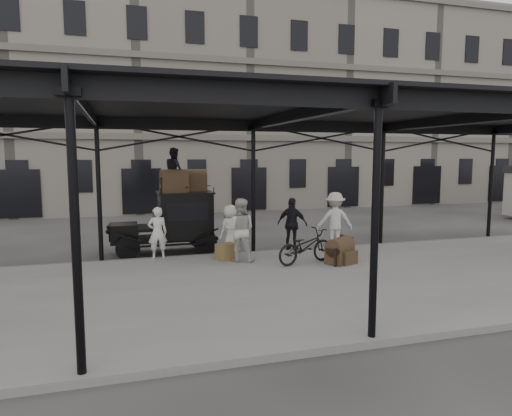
% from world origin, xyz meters
% --- Properties ---
extents(ground, '(120.00, 120.00, 0.00)m').
position_xyz_m(ground, '(0.00, 0.00, 0.00)').
color(ground, '#383533').
rests_on(ground, ground).
extents(platform, '(28.00, 8.00, 0.15)m').
position_xyz_m(platform, '(0.00, -2.00, 0.07)').
color(platform, slate).
rests_on(platform, ground).
extents(canopy, '(22.50, 9.00, 4.74)m').
position_xyz_m(canopy, '(0.00, -1.72, 4.60)').
color(canopy, black).
rests_on(canopy, ground).
extents(building_frontage, '(64.00, 8.00, 14.00)m').
position_xyz_m(building_frontage, '(0.00, 18.00, 7.00)').
color(building_frontage, slate).
rests_on(building_frontage, ground).
extents(taxi, '(3.65, 1.55, 2.18)m').
position_xyz_m(taxi, '(-2.51, 3.15, 1.20)').
color(taxi, black).
rests_on(taxi, ground).
extents(porter_left, '(0.62, 0.41, 1.67)m').
position_xyz_m(porter_left, '(-3.26, 1.80, 0.99)').
color(porter_left, silver).
rests_on(porter_left, platform).
extents(porter_midleft, '(1.16, 1.04, 1.98)m').
position_xyz_m(porter_midleft, '(-0.82, 0.69, 1.14)').
color(porter_midleft, beige).
rests_on(porter_midleft, platform).
extents(porter_centre, '(0.96, 0.83, 1.67)m').
position_xyz_m(porter_centre, '(-0.85, 1.80, 0.98)').
color(porter_centre, beige).
rests_on(porter_centre, platform).
extents(porter_official, '(1.12, 1.03, 1.84)m').
position_xyz_m(porter_official, '(1.36, 1.80, 1.07)').
color(porter_official, black).
rests_on(porter_official, platform).
extents(porter_right, '(1.43, 1.03, 1.99)m').
position_xyz_m(porter_right, '(2.99, 1.80, 1.15)').
color(porter_right, beige).
rests_on(porter_right, platform).
extents(bicycle, '(2.13, 1.25, 1.06)m').
position_xyz_m(bicycle, '(1.03, -0.18, 0.68)').
color(bicycle, black).
rests_on(bicycle, platform).
extents(porter_roof, '(0.72, 0.85, 1.54)m').
position_xyz_m(porter_roof, '(-2.54, 3.05, 2.95)').
color(porter_roof, black).
rests_on(porter_roof, taxi).
extents(steamer_trunk_roof_near, '(0.97, 0.66, 0.66)m').
position_xyz_m(steamer_trunk_roof_near, '(-2.59, 2.90, 2.51)').
color(steamer_trunk_roof_near, '#4F3624').
rests_on(steamer_trunk_roof_near, taxi).
extents(steamer_trunk_roof_far, '(0.91, 0.59, 0.65)m').
position_xyz_m(steamer_trunk_roof_far, '(-1.84, 3.35, 2.50)').
color(steamer_trunk_roof_far, '#4F3624').
rests_on(steamer_trunk_roof_far, taxi).
extents(steamer_trunk_platform, '(1.06, 0.95, 0.66)m').
position_xyz_m(steamer_trunk_platform, '(2.06, -0.44, 0.48)').
color(steamer_trunk_platform, '#4F3624').
rests_on(steamer_trunk_platform, platform).
extents(wicker_hamper, '(0.72, 0.64, 0.50)m').
position_xyz_m(wicker_hamper, '(-1.17, 1.07, 0.40)').
color(wicker_hamper, brown).
rests_on(wicker_hamper, platform).
extents(suitcase_upright, '(0.30, 0.62, 0.45)m').
position_xyz_m(suitcase_upright, '(3.33, 1.58, 0.38)').
color(suitcase_upright, '#4F3624').
rests_on(suitcase_upright, platform).
extents(suitcase_flat, '(0.61, 0.38, 0.40)m').
position_xyz_m(suitcase_flat, '(2.27, -0.71, 0.35)').
color(suitcase_flat, '#4F3624').
rests_on(suitcase_flat, platform).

